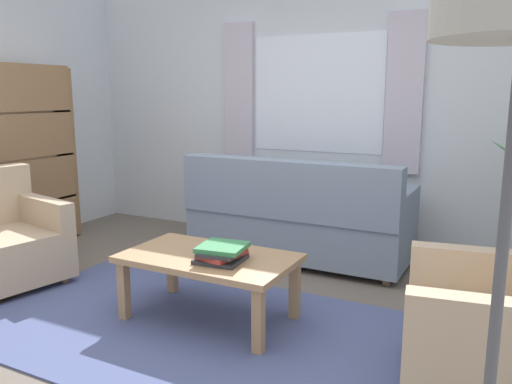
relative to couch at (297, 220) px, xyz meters
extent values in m
plane|color=#6B6056|center=(-0.09, -1.56, -0.37)|extent=(6.24, 6.24, 0.00)
cube|color=silver|center=(-0.09, 0.70, 0.93)|extent=(5.32, 0.12, 2.60)
cube|color=white|center=(-0.09, 0.64, 1.08)|extent=(1.30, 0.01, 1.10)
cube|color=silver|center=(-0.92, 0.61, 1.08)|extent=(0.32, 0.06, 1.40)
cube|color=silver|center=(0.74, 0.61, 1.08)|extent=(0.32, 0.06, 1.40)
cube|color=#4C5684|center=(-0.09, -1.56, -0.36)|extent=(2.73, 1.70, 0.01)
cube|color=gray|center=(0.00, 0.07, -0.12)|extent=(1.90, 0.80, 0.38)
cube|color=gray|center=(0.00, -0.25, 0.31)|extent=(1.90, 0.20, 0.48)
cube|color=gray|center=(0.87, 0.07, 0.19)|extent=(0.16, 0.80, 0.24)
cube|color=gray|center=(-0.87, 0.07, 0.19)|extent=(0.16, 0.80, 0.24)
cylinder|color=#A87F56|center=(0.85, 0.37, -0.34)|extent=(0.06, 0.06, 0.06)
cylinder|color=#A87F56|center=(-0.85, 0.37, -0.34)|extent=(0.06, 0.06, 0.06)
cylinder|color=#A87F56|center=(0.85, -0.23, -0.34)|extent=(0.06, 0.06, 0.06)
cylinder|color=#A87F56|center=(-0.85, -0.23, -0.34)|extent=(0.06, 0.06, 0.06)
cube|color=tan|center=(-1.69, -1.28, 0.16)|extent=(0.81, 0.28, 0.22)
cylinder|color=#A87F56|center=(-1.38, -1.36, -0.34)|extent=(0.05, 0.05, 0.06)
cylinder|color=#A87F56|center=(-2.01, -1.23, -0.34)|extent=(0.05, 0.05, 0.06)
cube|color=tan|center=(1.65, -1.51, -0.13)|extent=(0.92, 0.95, 0.36)
cube|color=tan|center=(1.59, -1.15, 0.16)|extent=(0.81, 0.24, 0.22)
cube|color=tan|center=(1.70, -1.86, 0.16)|extent=(0.81, 0.24, 0.22)
cylinder|color=#A87F56|center=(1.28, -1.22, -0.34)|extent=(0.05, 0.05, 0.06)
cube|color=#A87F56|center=(-0.03, -1.39, 0.05)|extent=(1.10, 0.64, 0.04)
cube|color=#A87F56|center=(-0.52, -1.65, -0.17)|extent=(0.06, 0.06, 0.40)
cube|color=#A87F56|center=(0.46, -1.65, -0.17)|extent=(0.06, 0.06, 0.40)
cube|color=#A87F56|center=(-0.52, -1.13, -0.17)|extent=(0.06, 0.06, 0.40)
cube|color=#A87F56|center=(0.46, -1.13, -0.17)|extent=(0.06, 0.06, 0.40)
cube|color=#2D2D33|center=(0.10, -1.46, 0.08)|extent=(0.30, 0.28, 0.03)
cube|color=#B23833|center=(0.10, -1.44, 0.11)|extent=(0.24, 0.31, 0.03)
cube|color=#2D2D33|center=(0.11, -1.45, 0.14)|extent=(0.27, 0.33, 0.02)
cube|color=#387F4C|center=(0.11, -1.45, 0.16)|extent=(0.31, 0.30, 0.03)
cube|color=olive|center=(-2.47, -0.30, 0.48)|extent=(0.30, 0.04, 1.70)
cube|color=olive|center=(-2.33, -0.75, 0.48)|extent=(0.02, 0.90, 1.70)
cube|color=olive|center=(-2.47, -0.75, -0.36)|extent=(0.30, 0.86, 0.02)
cube|color=olive|center=(-2.47, -0.75, 0.07)|extent=(0.30, 0.86, 0.02)
cube|color=olive|center=(-2.47, -0.75, 0.49)|extent=(0.30, 0.86, 0.02)
cube|color=olive|center=(-2.47, -0.75, 0.92)|extent=(0.30, 0.86, 0.02)
cube|color=olive|center=(-2.47, -0.75, 1.34)|extent=(0.30, 0.86, 0.02)
cube|color=orange|center=(-2.47, -0.41, 0.17)|extent=(0.24, 0.08, 0.19)
cube|color=#B23833|center=(-2.47, -0.50, 0.20)|extent=(0.28, 0.09, 0.25)
cube|color=#B23833|center=(-2.47, -0.59, 0.20)|extent=(0.24, 0.07, 0.25)
cube|color=#7F478C|center=(-2.47, -0.68, 0.21)|extent=(0.24, 0.09, 0.27)
cube|color=#335199|center=(-2.47, -0.78, 0.17)|extent=(0.23, 0.09, 0.18)
cube|color=#387F4C|center=(-2.47, -0.87, 0.17)|extent=(0.24, 0.07, 0.19)
cube|color=#5B8E93|center=(-2.47, -0.94, 0.18)|extent=(0.24, 0.05, 0.21)
cylinder|color=#4C4C51|center=(1.67, -2.70, 0.44)|extent=(0.03, 0.03, 1.55)
camera|label=1|loc=(1.69, -4.05, 1.10)|focal=36.03mm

